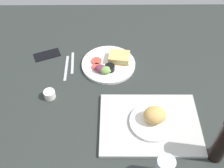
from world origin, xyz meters
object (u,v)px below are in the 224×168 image
at_px(bread_plate_near, 153,118).
at_px(espresso_cup, 50,94).
at_px(cell_phone, 47,55).
at_px(fork, 72,63).
at_px(plate_with_salad, 110,64).
at_px(knife, 66,68).
at_px(serving_tray, 150,124).
at_px(soda_bottle, 223,142).

bearing_deg(bread_plate_near, espresso_cup, -18.48).
bearing_deg(cell_phone, fork, 134.28).
bearing_deg(plate_with_salad, knife, 3.84).
bearing_deg(espresso_cup, serving_tray, 160.60).
bearing_deg(serving_tray, cell_phone, -41.47).
relative_size(espresso_cup, fork, 0.33).
bearing_deg(fork, bread_plate_near, 41.11).
relative_size(plate_with_salad, cell_phone, 2.03).
bearing_deg(cell_phone, knife, 116.60).
xyz_separation_m(bread_plate_near, plate_with_salad, (0.19, -0.38, -0.03)).
xyz_separation_m(bread_plate_near, espresso_cup, (0.49, -0.16, -0.02)).
xyz_separation_m(bread_plate_near, cell_phone, (0.55, -0.47, -0.04)).
height_order(serving_tray, espresso_cup, espresso_cup).
bearing_deg(fork, plate_with_salad, 79.76).
relative_size(fork, cell_phone, 1.18).
relative_size(knife, cell_phone, 1.32).
relative_size(plate_with_salad, espresso_cup, 5.22).
distance_m(espresso_cup, cell_phone, 0.31).
bearing_deg(soda_bottle, espresso_cup, -23.96).
relative_size(bread_plate_near, soda_bottle, 0.88).
bearing_deg(soda_bottle, bread_plate_near, -33.73).
relative_size(plate_with_salad, soda_bottle, 1.26).
bearing_deg(plate_with_salad, cell_phone, -14.18).
distance_m(soda_bottle, fork, 0.86).
height_order(fork, knife, same).
height_order(fork, cell_phone, cell_phone).
distance_m(plate_with_salad, cell_phone, 0.37).
relative_size(bread_plate_near, cell_phone, 1.41).
distance_m(bread_plate_near, soda_bottle, 0.30).
distance_m(bread_plate_near, espresso_cup, 0.52).
relative_size(soda_bottle, knife, 1.22).
bearing_deg(bread_plate_near, plate_with_salad, -63.01).
bearing_deg(fork, espresso_cup, -23.76).
bearing_deg(plate_with_salad, soda_bottle, 128.76).
bearing_deg(espresso_cup, fork, -110.17).
bearing_deg(plate_with_salad, espresso_cup, 36.34).
height_order(soda_bottle, fork, soda_bottle).
distance_m(serving_tray, knife, 0.56).
height_order(serving_tray, bread_plate_near, bread_plate_near).
bearing_deg(espresso_cup, knife, -106.24).
distance_m(bread_plate_near, cell_phone, 0.73).
bearing_deg(knife, soda_bottle, 51.01).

